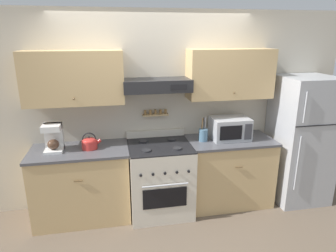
{
  "coord_description": "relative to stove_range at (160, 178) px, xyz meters",
  "views": [
    {
      "loc": [
        -0.56,
        -3.16,
        2.24
      ],
      "look_at": [
        0.1,
        0.27,
        1.17
      ],
      "focal_mm": 32.0,
      "sensor_mm": 36.0,
      "label": 1
    }
  ],
  "objects": [
    {
      "name": "ground_plane",
      "position": [
        -0.0,
        -0.28,
        -0.46
      ],
      "size": [
        16.0,
        16.0,
        0.0
      ],
      "primitive_type": "plane",
      "color": "brown"
    },
    {
      "name": "utensil_crock",
      "position": [
        0.58,
        0.05,
        0.54
      ],
      "size": [
        0.11,
        0.11,
        0.31
      ],
      "color": "slate",
      "rests_on": "counter_right"
    },
    {
      "name": "counter_right",
      "position": [
        0.95,
        0.05,
        -0.0
      ],
      "size": [
        1.12,
        0.65,
        0.92
      ],
      "color": "tan",
      "rests_on": "ground_plane"
    },
    {
      "name": "microwave",
      "position": [
        0.95,
        0.07,
        0.6
      ],
      "size": [
        0.48,
        0.37,
        0.29
      ],
      "color": "#ADAFB5",
      "rests_on": "counter_right"
    },
    {
      "name": "coffee_maker",
      "position": [
        -1.26,
        0.09,
        0.62
      ],
      "size": [
        0.21,
        0.24,
        0.33
      ],
      "color": "white",
      "rests_on": "counter_left"
    },
    {
      "name": "tea_kettle",
      "position": [
        -0.85,
        0.05,
        0.53
      ],
      "size": [
        0.24,
        0.18,
        0.2
      ],
      "color": "red",
      "rests_on": "counter_left"
    },
    {
      "name": "wall_back",
      "position": [
        -0.01,
        0.33,
        0.96
      ],
      "size": [
        5.2,
        0.46,
        2.55
      ],
      "color": "beige",
      "rests_on": "ground_plane"
    },
    {
      "name": "counter_left",
      "position": [
        -0.98,
        0.05,
        -0.0
      ],
      "size": [
        1.17,
        0.65,
        0.92
      ],
      "color": "tan",
      "rests_on": "ground_plane"
    },
    {
      "name": "stove_range",
      "position": [
        0.0,
        0.0,
        0.0
      ],
      "size": [
        0.78,
        0.74,
        1.01
      ],
      "color": "beige",
      "rests_on": "ground_plane"
    },
    {
      "name": "refrigerator",
      "position": [
        1.96,
        -0.0,
        0.4
      ],
      "size": [
        0.71,
        0.73,
        1.73
      ],
      "color": "#ADAFB5",
      "rests_on": "ground_plane"
    }
  ]
}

